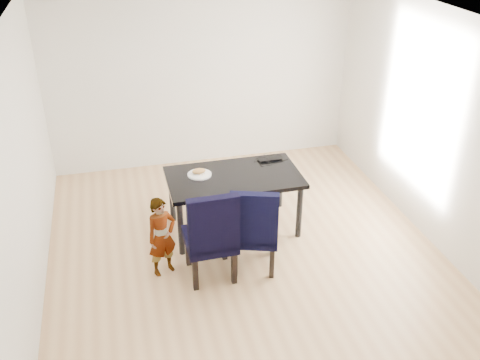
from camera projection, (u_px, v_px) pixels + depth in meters
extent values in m
cube|color=tan|center=(244.00, 251.00, 6.34)|extent=(4.50, 5.00, 0.01)
cube|color=white|center=(245.00, 18.00, 5.04)|extent=(4.50, 5.00, 0.01)
cube|color=white|center=(201.00, 77.00, 7.82)|extent=(4.50, 0.01, 2.70)
cube|color=silver|center=(340.00, 303.00, 3.56)|extent=(4.50, 0.01, 2.70)
cube|color=silver|center=(21.00, 172.00, 5.20)|extent=(0.01, 5.00, 2.70)
cube|color=silver|center=(433.00, 127.00, 6.18)|extent=(0.01, 5.00, 2.70)
cube|color=black|center=(234.00, 202.00, 6.58)|extent=(1.60, 0.90, 0.75)
cube|color=black|center=(210.00, 232.00, 5.70)|extent=(0.54, 0.56, 1.11)
cube|color=black|center=(255.00, 225.00, 5.86)|extent=(0.65, 0.66, 1.06)
imported|color=#FF3B15|center=(162.00, 237.00, 5.78)|extent=(0.40, 0.34, 0.93)
cylinder|color=white|center=(200.00, 174.00, 6.41)|extent=(0.36, 0.36, 0.02)
ellipsoid|color=#BB8442|center=(199.00, 171.00, 6.40)|extent=(0.17, 0.08, 0.07)
imported|color=black|center=(269.00, 157.00, 6.81)|extent=(0.32, 0.21, 0.03)
torus|color=black|center=(266.00, 164.00, 6.66)|extent=(0.17, 0.17, 0.01)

